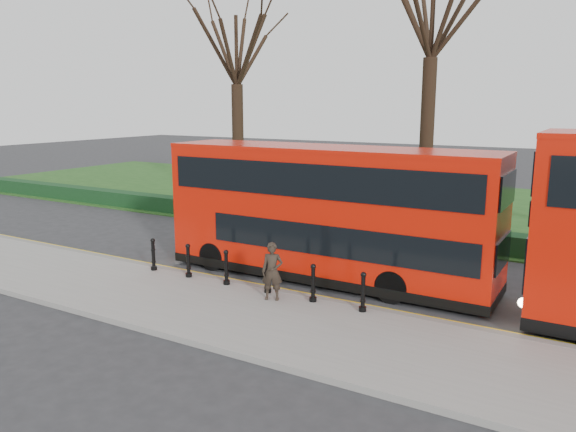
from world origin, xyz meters
The scene contains 11 objects.
ground centered at (0.00, 0.00, 0.00)m, with size 120.00×120.00×0.00m, color #28282B.
pavement centered at (0.00, -3.00, 0.07)m, with size 60.00×4.00×0.15m, color gray.
kerb centered at (0.00, -1.00, 0.07)m, with size 60.00×0.25×0.16m, color slate.
grass_verge centered at (0.00, 15.00, 0.03)m, with size 60.00×18.00×0.06m, color #1D4717.
hedge centered at (0.00, 6.80, 0.40)m, with size 60.00×0.90×0.80m, color black.
yellow_line_outer centered at (0.00, -0.70, 0.01)m, with size 60.00×0.10×0.01m, color yellow.
yellow_line_inner centered at (0.00, -0.50, 0.01)m, with size 60.00×0.10×0.01m, color yellow.
tree_left centered at (-8.00, 10.00, 8.43)m, with size 7.42×7.42×11.59m.
bollard_row centered at (0.30, -1.35, 0.65)m, with size 7.39×0.15×1.00m.
bus_lead centered at (1.66, 1.04, 2.08)m, with size 10.38×2.39×4.13m.
pedestrian centered at (1.44, -1.78, 0.95)m, with size 0.58×0.38×1.60m, color black.
Camera 1 is at (9.18, -14.16, 5.42)m, focal length 35.00 mm.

